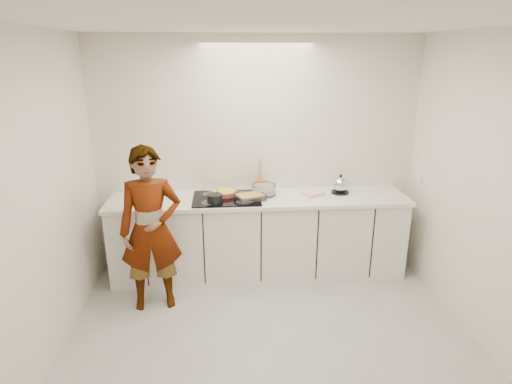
{
  "coord_description": "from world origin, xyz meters",
  "views": [
    {
      "loc": [
        -0.37,
        -3.08,
        2.43
      ],
      "look_at": [
        -0.05,
        1.05,
        1.05
      ],
      "focal_mm": 30.0,
      "sensor_mm": 36.0,
      "label": 1
    }
  ],
  "objects": [
    {
      "name": "utensil_crock",
      "position": [
        0.03,
        1.51,
        0.98
      ],
      "size": [
        0.11,
        0.11,
        0.13
      ],
      "primitive_type": "cylinder",
      "rotation": [
        0.0,
        0.0,
        0.05
      ],
      "color": "#D56014",
      "rests_on": "countertop"
    },
    {
      "name": "saucepan",
      "position": [
        -0.47,
        1.12,
        0.97
      ],
      "size": [
        0.19,
        0.19,
        0.15
      ],
      "color": "black",
      "rests_on": "hob"
    },
    {
      "name": "tart_dish",
      "position": [
        -0.37,
        1.37,
        0.95
      ],
      "size": [
        0.36,
        0.36,
        0.05
      ],
      "color": "#A1412D",
      "rests_on": "hob"
    },
    {
      "name": "wall_right",
      "position": [
        1.8,
        0.02,
        1.3
      ],
      "size": [
        0.02,
        3.2,
        2.6
      ],
      "color": "white",
      "rests_on": "ground"
    },
    {
      "name": "wall_front",
      "position": [
        0.0,
        -1.6,
        1.3
      ],
      "size": [
        3.6,
        0.0,
        2.6
      ],
      "primitive_type": "cube",
      "color": "white",
      "rests_on": "ground"
    },
    {
      "name": "base_cabinets",
      "position": [
        0.0,
        1.28,
        0.43
      ],
      "size": [
        3.2,
        0.58,
        0.87
      ],
      "primitive_type": "cube",
      "color": "white",
      "rests_on": "floor"
    },
    {
      "name": "countertop",
      "position": [
        0.0,
        1.28,
        0.89
      ],
      "size": [
        3.24,
        0.64,
        0.04
      ],
      "primitive_type": "cube",
      "color": "white",
      "rests_on": "base_cabinets"
    },
    {
      "name": "baking_dish",
      "position": [
        -0.1,
        1.18,
        0.96
      ],
      "size": [
        0.35,
        0.31,
        0.06
      ],
      "color": "silver",
      "rests_on": "hob"
    },
    {
      "name": "floor",
      "position": [
        0.0,
        0.0,
        0.0
      ],
      "size": [
        3.6,
        3.2,
        0.0
      ],
      "primitive_type": "cube",
      "color": "#A9A9A5",
      "rests_on": "ground"
    },
    {
      "name": "cook",
      "position": [
        -1.08,
        0.72,
        0.81
      ],
      "size": [
        0.64,
        0.47,
        1.62
      ],
      "primitive_type": "imported",
      "rotation": [
        0.0,
        0.0,
        0.15
      ],
      "color": "white",
      "rests_on": "floor"
    },
    {
      "name": "wall_back",
      "position": [
        0.0,
        1.6,
        1.3
      ],
      "size": [
        3.6,
        0.0,
        2.6
      ],
      "primitive_type": "cube",
      "color": "white",
      "rests_on": "ground"
    },
    {
      "name": "hob",
      "position": [
        -0.35,
        1.26,
        0.92
      ],
      "size": [
        0.72,
        0.54,
        0.01
      ],
      "primitive_type": "cube",
      "color": "black",
      "rests_on": "countertop"
    },
    {
      "name": "kettle",
      "position": [
        0.91,
        1.36,
        1.0
      ],
      "size": [
        0.22,
        0.22,
        0.22
      ],
      "color": "black",
      "rests_on": "countertop"
    },
    {
      "name": "wall_left",
      "position": [
        -1.8,
        0.0,
        1.3
      ],
      "size": [
        0.0,
        3.2,
        2.6
      ],
      "primitive_type": "cube",
      "color": "white",
      "rests_on": "ground"
    },
    {
      "name": "mixing_bowl",
      "position": [
        0.06,
        1.36,
        0.97
      ],
      "size": [
        0.29,
        0.29,
        0.12
      ],
      "color": "silver",
      "rests_on": "countertop"
    },
    {
      "name": "ceiling",
      "position": [
        0.0,
        0.0,
        2.6
      ],
      "size": [
        3.6,
        3.2,
        0.0
      ],
      "primitive_type": "cube",
      "color": "white",
      "rests_on": "wall_back"
    },
    {
      "name": "tea_towel",
      "position": [
        0.6,
        1.31,
        0.93
      ],
      "size": [
        0.26,
        0.23,
        0.03
      ],
      "primitive_type": "cube",
      "rotation": [
        0.0,
        0.0,
        0.5
      ],
      "color": "white",
      "rests_on": "countertop"
    }
  ]
}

